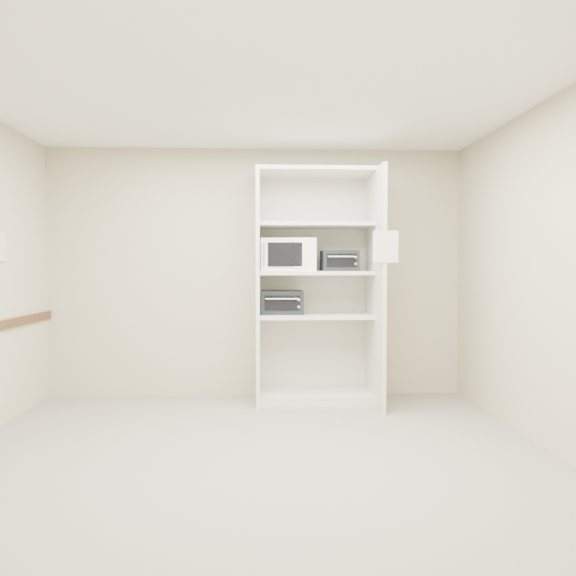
{
  "coord_description": "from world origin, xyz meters",
  "views": [
    {
      "loc": [
        0.06,
        -4.15,
        1.4
      ],
      "look_at": [
        0.32,
        1.3,
        1.21
      ],
      "focal_mm": 35.0,
      "sensor_mm": 36.0,
      "label": 1
    }
  ],
  "objects_px": {
    "microwave": "(290,255)",
    "toaster_oven_upper": "(339,261)",
    "toaster_oven_lower": "(282,302)",
    "shelving_unit": "(320,294)"
  },
  "relations": [
    {
      "from": "microwave",
      "to": "toaster_oven_upper",
      "type": "distance_m",
      "value": 0.52
    },
    {
      "from": "toaster_oven_lower",
      "to": "shelving_unit",
      "type": "bearing_deg",
      "value": -0.83
    },
    {
      "from": "toaster_oven_upper",
      "to": "shelving_unit",
      "type": "bearing_deg",
      "value": 173.06
    },
    {
      "from": "toaster_oven_upper",
      "to": "toaster_oven_lower",
      "type": "distance_m",
      "value": 0.74
    },
    {
      "from": "microwave",
      "to": "toaster_oven_upper",
      "type": "bearing_deg",
      "value": 6.28
    },
    {
      "from": "shelving_unit",
      "to": "microwave",
      "type": "distance_m",
      "value": 0.51
    },
    {
      "from": "shelving_unit",
      "to": "toaster_oven_lower",
      "type": "relative_size",
      "value": 5.51
    },
    {
      "from": "toaster_oven_lower",
      "to": "toaster_oven_upper",
      "type": "bearing_deg",
      "value": -1.71
    },
    {
      "from": "toaster_oven_upper",
      "to": "toaster_oven_lower",
      "type": "height_order",
      "value": "toaster_oven_upper"
    },
    {
      "from": "microwave",
      "to": "toaster_oven_lower",
      "type": "xyz_separation_m",
      "value": [
        -0.08,
        0.03,
        -0.5
      ]
    }
  ]
}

